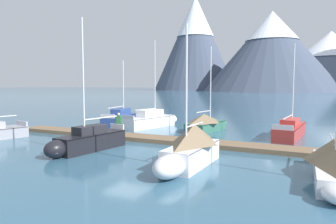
% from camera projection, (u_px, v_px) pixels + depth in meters
% --- Properties ---
extents(ground_plane, '(700.00, 700.00, 0.00)m').
position_uv_depth(ground_plane, '(127.00, 151.00, 20.00)').
color(ground_plane, '#335B75').
extents(mountain_west_summit, '(59.39, 59.39, 67.43)m').
position_uv_depth(mountain_west_summit, '(195.00, 41.00, 232.09)').
color(mountain_west_summit, '#424C60').
rests_on(mountain_west_summit, ground).
extents(mountain_central_massif, '(81.13, 81.13, 47.61)m').
position_uv_depth(mountain_central_massif, '(272.00, 50.00, 191.72)').
color(mountain_central_massif, '#424C60').
rests_on(mountain_central_massif, ground).
extents(mountain_shoulder_ridge, '(86.35, 86.35, 37.38)m').
position_uv_depth(mountain_shoulder_ridge, '(330.00, 60.00, 201.56)').
color(mountain_shoulder_ridge, '#4C566B').
rests_on(mountain_shoulder_ridge, ground).
extents(dock, '(26.09, 2.80, 0.30)m').
position_uv_depth(dock, '(156.00, 139.00, 23.59)').
color(dock, brown).
rests_on(dock, ground).
extents(sailboat_second_berth, '(2.57, 7.16, 6.60)m').
position_uv_depth(sailboat_second_berth, '(123.00, 118.00, 32.95)').
color(sailboat_second_berth, navy).
rests_on(sailboat_second_berth, ground).
extents(sailboat_mid_dock_port, '(3.18, 7.18, 8.45)m').
position_uv_depth(sailboat_mid_dock_port, '(153.00, 120.00, 31.56)').
color(sailboat_mid_dock_port, white).
rests_on(sailboat_mid_dock_port, ground).
extents(sailboat_mid_dock_starboard, '(2.02, 6.00, 8.18)m').
position_uv_depth(sailboat_mid_dock_starboard, '(86.00, 141.00, 19.91)').
color(sailboat_mid_dock_starboard, black).
rests_on(sailboat_mid_dock_starboard, ground).
extents(sailboat_far_berth, '(2.67, 6.26, 7.60)m').
position_uv_depth(sailboat_far_berth, '(207.00, 123.00, 29.07)').
color(sailboat_far_berth, '#336B56').
rests_on(sailboat_far_berth, ground).
extents(sailboat_outer_slip, '(1.85, 5.96, 7.08)m').
position_uv_depth(sailboat_outer_slip, '(189.00, 148.00, 16.20)').
color(sailboat_outer_slip, silver).
rests_on(sailboat_outer_slip, ground).
extents(sailboat_end_of_dock, '(2.07, 7.64, 7.40)m').
position_uv_depth(sailboat_end_of_dock, '(291.00, 129.00, 25.52)').
color(sailboat_end_of_dock, '#B2332D').
rests_on(sailboat_end_of_dock, ground).
extents(sailboat_last_slip, '(1.99, 7.16, 7.23)m').
position_uv_depth(sailboat_last_slip, '(334.00, 161.00, 13.96)').
color(sailboat_last_slip, white).
rests_on(sailboat_last_slip, ground).
extents(person_on_dock, '(0.58, 0.28, 1.69)m').
position_uv_depth(person_on_dock, '(119.00, 122.00, 24.76)').
color(person_on_dock, '#232328').
rests_on(person_on_dock, dock).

